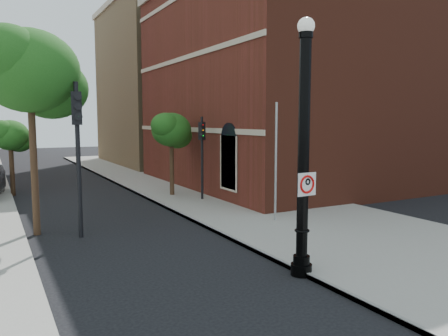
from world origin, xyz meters
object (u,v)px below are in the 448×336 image
no_parking_sign (307,184)px  traffic_signal_right (202,145)px  lamppost (303,160)px  traffic_signal_left (78,134)px

no_parking_sign → traffic_signal_right: (2.23, 10.79, 0.41)m
lamppost → no_parking_sign: (-0.01, -0.17, -0.60)m
traffic_signal_left → lamppost: bearing=-48.4°
lamppost → traffic_signal_left: bearing=123.5°
traffic_signal_left → traffic_signal_right: 7.76m
no_parking_sign → traffic_signal_left: size_ratio=0.11×
no_parking_sign → traffic_signal_left: (-4.34, 6.72, 1.15)m
traffic_signal_left → traffic_signal_right: bearing=39.9°
lamppost → traffic_signal_right: lamppost is taller
no_parking_sign → traffic_signal_left: traffic_signal_left is taller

